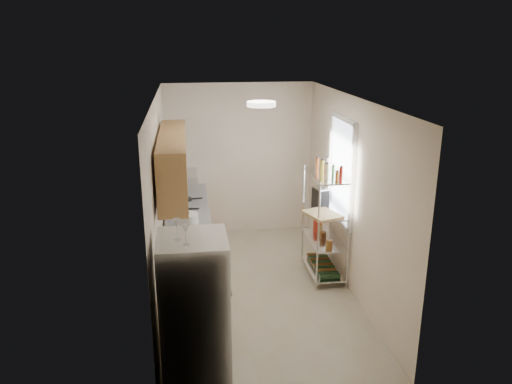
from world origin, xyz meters
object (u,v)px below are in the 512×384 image
refrigerator (195,314)px  espresso_machine (320,197)px  cutting_board (323,214)px  rice_cooker (188,222)px  frying_pan_large (179,210)px

refrigerator → espresso_machine: (1.83, 2.27, 0.37)m
cutting_board → espresso_machine: espresso_machine is taller
rice_cooker → frying_pan_large: rice_cooker is taller
frying_pan_large → cutting_board: size_ratio=0.53×
frying_pan_large → cutting_board: (1.92, -0.76, 0.11)m
refrigerator → frying_pan_large: (-0.16, 2.65, 0.14)m
cutting_board → frying_pan_large: bearing=158.3°
espresso_machine → rice_cooker: bearing=178.6°
refrigerator → rice_cooker: (-0.03, 1.91, 0.22)m
refrigerator → espresso_machine: refrigerator is taller
cutting_board → rice_cooker: bearing=179.4°
refrigerator → rice_cooker: refrigerator is taller
refrigerator → frying_pan_large: size_ratio=6.18×
rice_cooker → espresso_machine: espresso_machine is taller
rice_cooker → refrigerator: bearing=-89.1°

